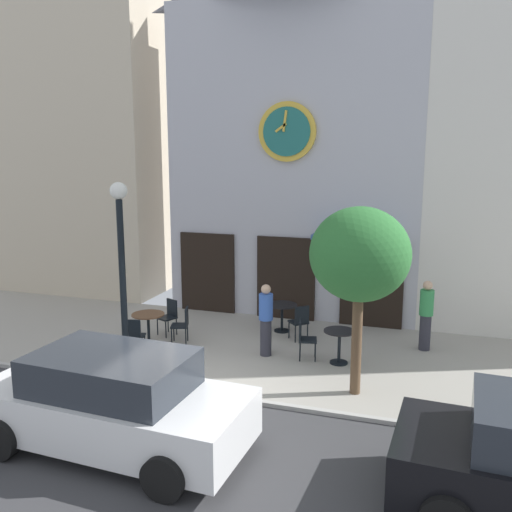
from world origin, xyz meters
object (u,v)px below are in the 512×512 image
(street_tree, at_px, (360,256))
(cafe_chair_by_entrance, at_px, (183,323))
(cafe_chair_under_awning, at_px, (169,314))
(pedestrian_blue, at_px, (266,319))
(cafe_chair_near_tree, at_px, (304,336))
(parked_car_white, at_px, (113,402))
(street_lamp, at_px, (122,275))
(cafe_chair_facing_street, at_px, (134,334))
(pedestrian_green, at_px, (426,314))
(cafe_table_rightmost, at_px, (339,340))
(cafe_table_center, at_px, (148,321))
(cafe_chair_corner, at_px, (300,320))
(cafe_table_center_right, at_px, (282,311))

(street_tree, relative_size, cafe_chair_by_entrance, 4.03)
(cafe_chair_under_awning, bearing_deg, pedestrian_blue, -13.12)
(cafe_chair_under_awning, bearing_deg, cafe_chair_near_tree, -9.24)
(street_tree, height_order, parked_car_white, street_tree)
(street_lamp, relative_size, cafe_chair_facing_street, 4.44)
(cafe_chair_near_tree, xyz_separation_m, parked_car_white, (-1.98, -4.60, 0.23))
(cafe_chair_by_entrance, relative_size, pedestrian_green, 0.54)
(street_tree, distance_m, cafe_table_rightmost, 2.66)
(pedestrian_blue, bearing_deg, cafe_chair_facing_street, -160.52)
(cafe_table_center, height_order, cafe_chair_near_tree, cafe_chair_near_tree)
(cafe_table_rightmost, bearing_deg, pedestrian_blue, -178.98)
(cafe_chair_corner, bearing_deg, parked_car_white, -105.59)
(cafe_table_center, height_order, cafe_chair_by_entrance, cafe_chair_by_entrance)
(cafe_table_center_right, distance_m, cafe_chair_by_entrance, 2.62)
(cafe_table_rightmost, bearing_deg, street_tree, -68.57)
(street_lamp, height_order, cafe_chair_corner, street_lamp)
(cafe_chair_by_entrance, bearing_deg, cafe_table_center, -161.78)
(cafe_table_center_right, height_order, cafe_chair_by_entrance, cafe_chair_by_entrance)
(cafe_chair_corner, bearing_deg, cafe_chair_under_awning, -170.33)
(street_lamp, xyz_separation_m, pedestrian_blue, (2.70, 1.56, -1.17))
(cafe_table_center_right, bearing_deg, cafe_chair_by_entrance, -141.26)
(cafe_table_center, bearing_deg, pedestrian_blue, 2.78)
(cafe_table_center, height_order, cafe_table_rightmost, cafe_table_rightmost)
(cafe_chair_facing_street, relative_size, cafe_chair_under_awning, 1.00)
(street_tree, bearing_deg, street_lamp, -177.89)
(cafe_chair_by_entrance, height_order, parked_car_white, parked_car_white)
(cafe_chair_under_awning, bearing_deg, cafe_table_center, -101.43)
(cafe_chair_near_tree, bearing_deg, cafe_chair_facing_street, -164.18)
(street_tree, height_order, cafe_table_center_right, street_tree)
(cafe_chair_corner, distance_m, cafe_chair_by_entrance, 2.87)
(cafe_table_center, bearing_deg, cafe_chair_facing_street, -82.81)
(cafe_table_center, distance_m, cafe_chair_by_entrance, 0.84)
(cafe_table_center_right, height_order, cafe_chair_under_awning, cafe_chair_under_awning)
(parked_car_white, bearing_deg, street_tree, 43.54)
(cafe_table_center_right, xyz_separation_m, parked_car_white, (-0.99, -6.30, 0.22))
(cafe_table_rightmost, height_order, parked_car_white, parked_car_white)
(street_tree, relative_size, cafe_chair_corner, 4.03)
(street_tree, bearing_deg, cafe_table_rightmost, 111.43)
(cafe_chair_facing_street, bearing_deg, cafe_chair_under_awning, 88.21)
(street_tree, distance_m, cafe_chair_by_entrance, 5.12)
(pedestrian_green, bearing_deg, street_lamp, -153.53)
(cafe_chair_by_entrance, relative_size, pedestrian_blue, 0.54)
(street_lamp, bearing_deg, cafe_chair_under_awning, 91.95)
(pedestrian_blue, bearing_deg, street_lamp, -149.94)
(cafe_table_rightmost, relative_size, cafe_chair_corner, 0.84)
(cafe_chair_corner, xyz_separation_m, cafe_chair_by_entrance, (-2.65, -1.09, 0.00))
(street_lamp, distance_m, cafe_table_center_right, 4.47)
(street_tree, relative_size, cafe_chair_near_tree, 4.03)
(cafe_chair_facing_street, distance_m, cafe_chair_by_entrance, 1.31)
(cafe_table_center, relative_size, pedestrian_blue, 0.47)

